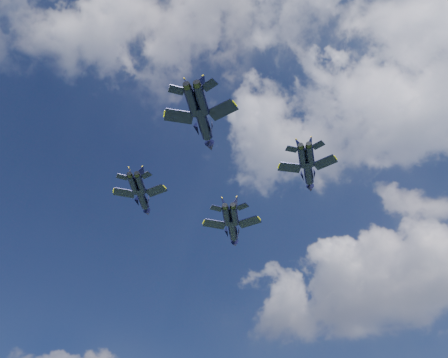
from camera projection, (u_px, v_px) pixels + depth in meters
jet_lead at (233, 230)px, 108.17m from camera, size 11.88×16.28×3.89m
jet_left at (143, 199)px, 96.70m from camera, size 9.98×13.70×3.27m
jet_right at (308, 173)px, 93.68m from camera, size 10.58×14.48×3.42m
jet_slot at (204, 124)px, 82.63m from camera, size 11.75×16.19×3.82m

